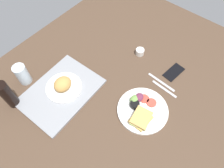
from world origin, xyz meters
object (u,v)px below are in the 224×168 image
object	(u,v)px
bread_plate_near	(63,86)
fork	(164,89)
drinking_glass	(22,74)
knife	(161,82)
plate_with_salad	(142,110)
espresso_cup	(140,52)
serving_tray	(61,92)
soda_bottle	(8,95)
cell_phone	(174,72)

from	to	relation	value
bread_plate_near	fork	distance (cm)	59.76
drinking_glass	knife	bearing A→B (deg)	-51.46
plate_with_salad	knife	distance (cm)	23.76
espresso_cup	serving_tray	bearing A→B (deg)	161.15
espresso_cup	knife	size ratio (longest dim) A/B	0.29
espresso_cup	knife	world-z (taller)	espresso_cup
serving_tray	knife	xyz separation A→B (cm)	(43.92, -41.94, -0.55)
fork	espresso_cup	bearing A→B (deg)	-22.65
espresso_cup	fork	distance (cm)	30.51
fork	knife	bearing A→B (deg)	-33.83
plate_with_salad	espresso_cup	world-z (taller)	plate_with_salad
bread_plate_near	espresso_cup	distance (cm)	54.60
plate_with_salad	espresso_cup	size ratio (longest dim) A/B	5.08
bread_plate_near	espresso_cup	world-z (taller)	bread_plate_near
knife	soda_bottle	bearing A→B (deg)	51.96
cell_phone	serving_tray	bearing A→B (deg)	148.90
plate_with_salad	knife	xyz separation A→B (cm)	(23.66, 1.59, -1.46)
bread_plate_near	plate_with_salad	distance (cm)	46.86
soda_bottle	fork	world-z (taller)	soda_bottle
drinking_glass	serving_tray	bearing A→B (deg)	-71.38
soda_bottle	cell_phone	xyz separation A→B (cm)	(76.85, -59.38, -9.29)
drinking_glass	fork	world-z (taller)	drinking_glass
plate_with_salad	espresso_cup	distance (cm)	42.12
serving_tray	espresso_cup	world-z (taller)	espresso_cup
drinking_glass	espresso_cup	size ratio (longest dim) A/B	2.38
serving_tray	soda_bottle	xyz separation A→B (cm)	(-21.61, 15.40, 8.89)
knife	serving_tray	bearing A→B (deg)	49.47
fork	cell_phone	size ratio (longest dim) A/B	1.18
serving_tray	drinking_glass	bearing A→B (deg)	108.62
bread_plate_near	soda_bottle	distance (cm)	29.36
plate_with_salad	fork	bearing A→B (deg)	-6.66
espresso_cup	cell_phone	size ratio (longest dim) A/B	0.39
bread_plate_near	espresso_cup	size ratio (longest dim) A/B	3.78
serving_tray	fork	distance (cm)	61.52
plate_with_salad	knife	size ratio (longest dim) A/B	1.50
drinking_glass	knife	distance (cm)	83.11
bread_plate_near	drinking_glass	bearing A→B (deg)	114.45
espresso_cup	drinking_glass	bearing A→B (deg)	146.23
drinking_glass	cell_phone	distance (cm)	92.04
plate_with_salad	drinking_glass	size ratio (longest dim) A/B	2.13
fork	knife	xyz separation A→B (cm)	(3.00, 4.00, 0.00)
plate_with_salad	soda_bottle	distance (cm)	72.72
bread_plate_near	fork	xyz separation A→B (cm)	(38.16, -45.79, -4.31)
drinking_glass	fork	xyz separation A→B (cm)	(48.63, -68.81, -6.43)
plate_with_salad	fork	world-z (taller)	plate_with_salad
bread_plate_near	espresso_cup	xyz separation A→B (cm)	(51.37, -18.33, -2.56)
bread_plate_near	drinking_glass	distance (cm)	25.38
plate_with_salad	soda_bottle	size ratio (longest dim) A/B	1.47
plate_with_salad	knife	world-z (taller)	plate_with_salad
drinking_glass	fork	distance (cm)	84.50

